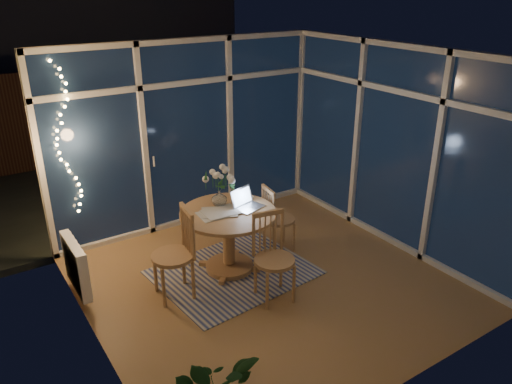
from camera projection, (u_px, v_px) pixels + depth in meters
floor at (268, 281)px, 5.90m from camera, size 4.00×4.00×0.00m
ceiling at (270, 55)px, 4.88m from camera, size 4.00×4.00×0.00m
wall_back at (187, 135)px, 6.93m from camera, size 4.00×0.04×2.60m
wall_front at (416, 258)px, 3.85m from camera, size 4.00×0.04×2.60m
wall_left at (82, 225)px, 4.38m from camera, size 0.04×4.00×2.60m
wall_right at (397, 147)px, 6.40m from camera, size 0.04×4.00×2.60m
window_wall_back at (188, 135)px, 6.90m from camera, size 4.00×0.10×2.60m
window_wall_right at (395, 148)px, 6.38m from camera, size 0.10×4.00×2.60m
radiator at (76, 266)px, 5.46m from camera, size 0.10×0.70×0.58m
fairy_lights at (65, 141)px, 5.92m from camera, size 0.24×0.10×1.85m
garden_patio at (147, 160)px, 10.02m from camera, size 12.00×6.00×0.10m
garden_fence at (109, 112)px, 9.78m from camera, size 11.00×0.08×1.80m
neighbour_roof at (74, 30)px, 11.72m from camera, size 7.00×3.00×2.20m
garden_shrubs at (106, 173)px, 7.93m from camera, size 0.90×0.90×0.90m
rug at (234, 272)px, 6.07m from camera, size 1.90×1.58×0.01m
dining_table at (229, 241)px, 5.99m from camera, size 1.24×1.24×0.78m
chair_left at (172, 254)px, 5.43m from camera, size 0.55×0.55×1.06m
chair_right at (279, 218)px, 6.42m from camera, size 0.48×0.48×0.91m
chair_front at (275, 258)px, 5.39m from camera, size 0.54×0.54×1.01m
laptop at (249, 199)px, 5.88m from camera, size 0.40×0.37×0.25m
flower_vase at (219, 197)px, 5.96m from camera, size 0.22×0.22×0.21m
bowl at (248, 197)px, 6.18m from camera, size 0.16×0.16×0.04m
newspapers at (217, 212)px, 5.81m from camera, size 0.48×0.42×0.02m
phone at (236, 212)px, 5.81m from camera, size 0.12×0.07×0.01m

